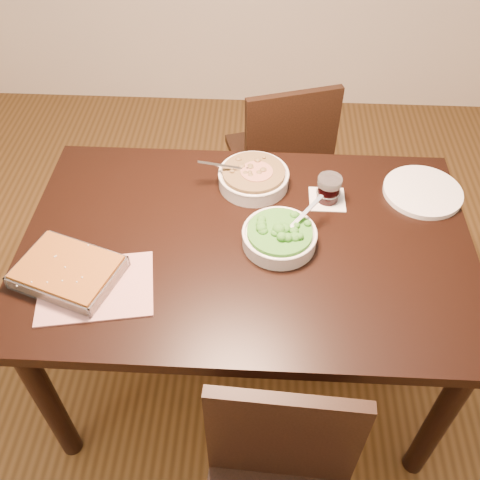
{
  "coord_description": "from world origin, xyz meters",
  "views": [
    {
      "loc": [
        0.04,
        -1.14,
        1.96
      ],
      "look_at": [
        -0.02,
        -0.05,
        0.8
      ],
      "focal_mm": 40.0,
      "sensor_mm": 36.0,
      "label": 1
    }
  ],
  "objects_px": {
    "table": "(247,261)",
    "dinner_plate": "(423,192)",
    "baking_dish": "(68,272)",
    "chair_far": "(282,154)",
    "stew_bowl": "(254,177)",
    "wine_tumbler": "(329,188)",
    "broccoli_bowl": "(279,236)"
  },
  "relations": [
    {
      "from": "dinner_plate",
      "to": "chair_far",
      "type": "height_order",
      "value": "chair_far"
    },
    {
      "from": "stew_bowl",
      "to": "baking_dish",
      "type": "distance_m",
      "value": 0.68
    },
    {
      "from": "baking_dish",
      "to": "chair_far",
      "type": "height_order",
      "value": "chair_far"
    },
    {
      "from": "wine_tumbler",
      "to": "chair_far",
      "type": "xyz_separation_m",
      "value": [
        -0.13,
        0.6,
        -0.33
      ]
    },
    {
      "from": "table",
      "to": "baking_dish",
      "type": "height_order",
      "value": "baking_dish"
    },
    {
      "from": "baking_dish",
      "to": "chair_far",
      "type": "bearing_deg",
      "value": 76.62
    },
    {
      "from": "broccoli_bowl",
      "to": "dinner_plate",
      "type": "relative_size",
      "value": 0.87
    },
    {
      "from": "stew_bowl",
      "to": "chair_far",
      "type": "distance_m",
      "value": 0.63
    },
    {
      "from": "wine_tumbler",
      "to": "chair_far",
      "type": "bearing_deg",
      "value": 102.6
    },
    {
      "from": "stew_bowl",
      "to": "wine_tumbler",
      "type": "xyz_separation_m",
      "value": [
        0.25,
        -0.06,
        0.02
      ]
    },
    {
      "from": "stew_bowl",
      "to": "baking_dish",
      "type": "bearing_deg",
      "value": -139.68
    },
    {
      "from": "baking_dish",
      "to": "wine_tumbler",
      "type": "distance_m",
      "value": 0.86
    },
    {
      "from": "stew_bowl",
      "to": "wine_tumbler",
      "type": "relative_size",
      "value": 2.99
    },
    {
      "from": "stew_bowl",
      "to": "chair_far",
      "type": "height_order",
      "value": "chair_far"
    },
    {
      "from": "dinner_plate",
      "to": "baking_dish",
      "type": "bearing_deg",
      "value": -158.8
    },
    {
      "from": "stew_bowl",
      "to": "broccoli_bowl",
      "type": "xyz_separation_m",
      "value": [
        0.09,
        -0.27,
        -0.0
      ]
    },
    {
      "from": "table",
      "to": "broccoli_bowl",
      "type": "distance_m",
      "value": 0.16
    },
    {
      "from": "chair_far",
      "to": "table",
      "type": "bearing_deg",
      "value": 63.46
    },
    {
      "from": "table",
      "to": "wine_tumbler",
      "type": "distance_m",
      "value": 0.36
    },
    {
      "from": "wine_tumbler",
      "to": "broccoli_bowl",
      "type": "bearing_deg",
      "value": -127.63
    },
    {
      "from": "table",
      "to": "chair_far",
      "type": "distance_m",
      "value": 0.83
    },
    {
      "from": "table",
      "to": "broccoli_bowl",
      "type": "height_order",
      "value": "broccoli_bowl"
    },
    {
      "from": "stew_bowl",
      "to": "broccoli_bowl",
      "type": "bearing_deg",
      "value": -71.99
    },
    {
      "from": "table",
      "to": "broccoli_bowl",
      "type": "xyz_separation_m",
      "value": [
        0.1,
        -0.01,
        0.13
      ]
    },
    {
      "from": "stew_bowl",
      "to": "baking_dish",
      "type": "relative_size",
      "value": 0.79
    },
    {
      "from": "dinner_plate",
      "to": "chair_far",
      "type": "bearing_deg",
      "value": 129.54
    },
    {
      "from": "baking_dish",
      "to": "chair_far",
      "type": "relative_size",
      "value": 0.4
    },
    {
      "from": "table",
      "to": "baking_dish",
      "type": "bearing_deg",
      "value": -161.02
    },
    {
      "from": "baking_dish",
      "to": "dinner_plate",
      "type": "distance_m",
      "value": 1.17
    },
    {
      "from": "baking_dish",
      "to": "wine_tumbler",
      "type": "bearing_deg",
      "value": 45.65
    },
    {
      "from": "dinner_plate",
      "to": "table",
      "type": "bearing_deg",
      "value": -156.92
    },
    {
      "from": "table",
      "to": "dinner_plate",
      "type": "relative_size",
      "value": 5.32
    }
  ]
}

